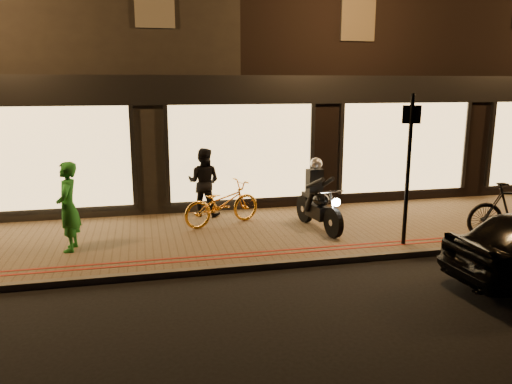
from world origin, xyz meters
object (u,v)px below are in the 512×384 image
at_px(sign_post, 409,162).
at_px(bicycle_gold, 222,203).
at_px(person_green, 68,207).
at_px(motorcycle, 318,202).

distance_m(sign_post, bicycle_gold, 4.20).
bearing_deg(person_green, sign_post, 83.42).
relative_size(sign_post, bicycle_gold, 1.58).
bearing_deg(person_green, motorcycle, 96.47).
height_order(motorcycle, person_green, person_green).
bearing_deg(motorcycle, person_green, 174.51).
height_order(motorcycle, bicycle_gold, motorcycle).
xyz_separation_m(bicycle_gold, person_green, (-3.16, -1.13, 0.37)).
bearing_deg(bicycle_gold, sign_post, -144.44).
relative_size(motorcycle, person_green, 1.11).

